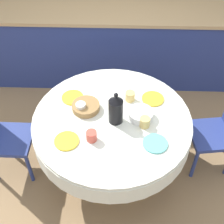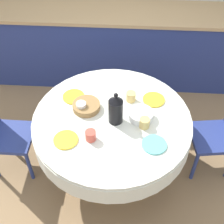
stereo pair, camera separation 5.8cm
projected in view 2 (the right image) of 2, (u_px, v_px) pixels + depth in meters
The scene contains 16 objects.
ground_plane at pixel (112, 168), 3.24m from camera, with size 12.00×12.00×0.00m, color #8E704C.
kitchen_counter at pixel (120, 46), 3.96m from camera, with size 3.24×0.64×0.96m.
dining_table at pixel (112, 128), 2.79m from camera, with size 1.40×1.40×0.75m.
chair_left at pixel (222, 132), 2.94m from camera, with size 0.45×0.45×0.89m.
chair_right at pixel (2, 131), 2.94m from camera, with size 0.40×0.40×0.89m.
plate_near_left at pixel (66, 140), 2.53m from camera, with size 0.20×0.20×0.01m, color yellow.
cup_near_left at pixel (91, 135), 2.51m from camera, with size 0.09×0.09×0.09m, color #CC4C3D.
plate_near_right at pixel (154, 145), 2.50m from camera, with size 0.20×0.20×0.01m, color #60BCB7.
cup_near_right at pixel (145, 123), 2.61m from camera, with size 0.09×0.09×0.09m, color #DBB766.
plate_far_left at pixel (74, 97), 2.89m from camera, with size 0.20×0.20×0.01m, color yellow.
cup_far_left at pixel (81, 107), 2.74m from camera, with size 0.09×0.09×0.09m, color white.
plate_far_right at pixel (154, 100), 2.86m from camera, with size 0.20×0.20×0.01m, color yellow.
cup_far_right at pixel (131, 97), 2.83m from camera, with size 0.09×0.09×0.09m, color #DBB766.
coffee_carafe at pixel (116, 109), 2.59m from camera, with size 0.12×0.12×0.32m.
bread_basket at pixel (86, 106), 2.77m from camera, with size 0.25×0.25×0.06m, color olive.
fruit_bowl at pixel (141, 115), 2.68m from camera, with size 0.22×0.22×0.07m, color silver.
Camera 2 is at (0.12, -1.85, 2.72)m, focal length 50.00 mm.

